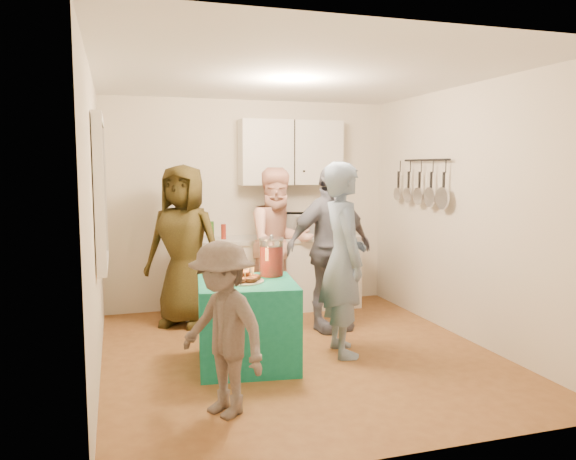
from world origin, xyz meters
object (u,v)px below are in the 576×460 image
object	(u,v)px
punch_jar	(271,258)
woman_back_right	(330,248)
party_table	(247,323)
child_near_left	(223,329)
man_birthday	(343,259)
woman_back_center	(279,244)
counter	(271,275)
microwave	(300,225)
woman_back_left	(184,246)

from	to	relation	value
punch_jar	woman_back_right	bearing A→B (deg)	37.13
party_table	child_near_left	size ratio (longest dim) A/B	0.68
man_birthday	woman_back_center	size ratio (longest dim) A/B	1.03
counter	man_birthday	xyz separation A→B (m)	(0.21, -1.80, 0.48)
microwave	woman_back_right	bearing A→B (deg)	-85.29
man_birthday	woman_back_left	bearing A→B (deg)	48.73
man_birthday	child_near_left	size ratio (longest dim) A/B	1.45
party_table	man_birthday	size ratio (longest dim) A/B	0.47
party_table	man_birthday	xyz separation A→B (m)	(0.94, 0.04, 0.53)
counter	woman_back_center	bearing A→B (deg)	-92.39
punch_jar	woman_back_center	world-z (taller)	woman_back_center
microwave	punch_jar	bearing A→B (deg)	-111.66
microwave	woman_back_left	distance (m)	1.55
child_near_left	party_table	bearing A→B (deg)	127.52
counter	man_birthday	world-z (taller)	man_birthday
microwave	punch_jar	size ratio (longest dim) A/B	1.53
woman_back_center	woman_back_right	distance (m)	0.73
counter	punch_jar	distance (m)	1.79
woman_back_center	counter	bearing A→B (deg)	77.82
counter	microwave	xyz separation A→B (m)	(0.38, 0.00, 0.62)
punch_jar	counter	bearing A→B (deg)	74.60
punch_jar	man_birthday	size ratio (longest dim) A/B	0.19
man_birthday	woman_back_right	distance (m)	0.79
party_table	man_birthday	bearing A→B (deg)	2.64
counter	child_near_left	bearing A→B (deg)	-112.03
woman_back_right	child_near_left	world-z (taller)	woman_back_right
punch_jar	man_birthday	bearing A→B (deg)	-12.86
punch_jar	child_near_left	distance (m)	1.36
microwave	party_table	bearing A→B (deg)	-116.00
counter	woman_back_center	xyz separation A→B (m)	(-0.02, -0.41, 0.45)
counter	man_birthday	distance (m)	1.88
woman_back_left	punch_jar	bearing A→B (deg)	-30.23
party_table	punch_jar	xyz separation A→B (m)	(0.28, 0.19, 0.55)
counter	child_near_left	xyz separation A→B (m)	(-1.13, -2.79, 0.20)
counter	microwave	size ratio (longest dim) A/B	4.22
microwave	party_table	xyz separation A→B (m)	(-1.11, -1.85, -0.67)
microwave	woman_back_left	xyz separation A→B (m)	(-1.49, -0.37, -0.15)
punch_jar	man_birthday	xyz separation A→B (m)	(0.66, -0.15, -0.02)
child_near_left	man_birthday	bearing A→B (deg)	96.62
microwave	man_birthday	size ratio (longest dim) A/B	0.29
party_table	woman_back_left	distance (m)	1.61
party_table	woman_back_right	distance (m)	1.47
party_table	woman_back_center	size ratio (longest dim) A/B	0.48
counter	punch_jar	xyz separation A→B (m)	(-0.46, -1.65, 0.50)
microwave	party_table	world-z (taller)	microwave
man_birthday	party_table	bearing A→B (deg)	98.66
party_table	child_near_left	distance (m)	1.05
man_birthday	microwave	bearing A→B (deg)	0.57
party_table	woman_back_right	xyz separation A→B (m)	(1.11, 0.82, 0.52)
microwave	woman_back_center	xyz separation A→B (m)	(-0.39, -0.41, -0.17)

